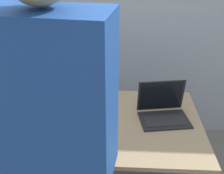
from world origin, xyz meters
TOP-DOWN VIEW (x-y plane):
  - desk at (0.00, 0.00)m, footprint 1.23×0.84m
  - laptop at (0.36, 0.06)m, footprint 0.35×0.29m
  - beer_bottle_brown at (-0.31, 0.15)m, footprint 0.07×0.07m
  - beer_bottle_dark at (-0.21, 0.07)m, footprint 0.07×0.07m
  - beer_bottle_amber at (-0.29, -0.02)m, footprint 0.07×0.07m
  - person_figure at (-0.16, -0.64)m, footprint 0.48×0.33m
  - coffee_mug at (-0.43, -0.28)m, footprint 0.11×0.08m
  - back_wall at (0.00, 0.95)m, footprint 6.00×0.10m

SIDE VIEW (x-z plane):
  - desk at x=0.00m, z-range 0.22..0.92m
  - coffee_mug at x=-0.43m, z-range 0.70..0.79m
  - laptop at x=0.36m, z-range 0.64..0.88m
  - beer_bottle_amber at x=-0.29m, z-range 0.67..0.94m
  - beer_bottle_brown at x=-0.31m, z-range 0.66..0.97m
  - beer_bottle_dark at x=-0.21m, z-range 0.66..0.99m
  - person_figure at x=-0.16m, z-range 0.01..1.80m
  - back_wall at x=0.00m, z-range 0.00..2.60m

